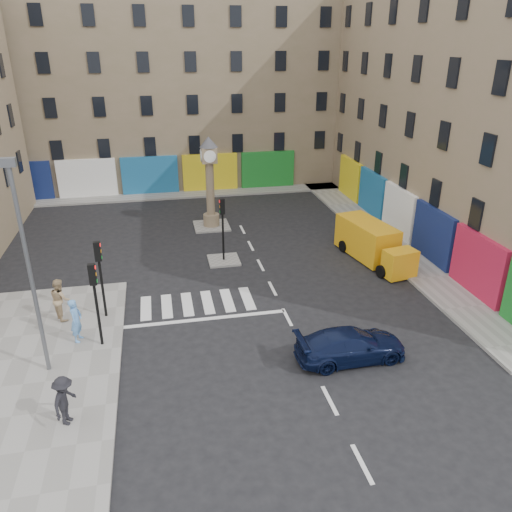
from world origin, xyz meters
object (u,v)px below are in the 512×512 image
object	(u,v)px
yellow_van	(372,243)
lamp_post	(28,260)
pedestrian_dark	(65,401)
traffic_light_left_far	(100,267)
clock_pillar	(210,177)
pedestrian_tan	(60,299)
traffic_light_island	(223,220)
pedestrian_blue	(76,320)
navy_sedan	(351,345)
traffic_light_left_near	(95,292)

from	to	relation	value
yellow_van	lamp_post	bearing A→B (deg)	-165.91
yellow_van	pedestrian_dark	distance (m)	19.06
traffic_light_left_far	pedestrian_dark	size ratio (longest dim) A/B	2.05
clock_pillar	yellow_van	size ratio (longest dim) A/B	1.00
traffic_light_left_far	pedestrian_tan	size ratio (longest dim) A/B	1.87
pedestrian_tan	pedestrian_dark	world-z (taller)	pedestrian_tan
traffic_light_island	pedestrian_blue	size ratio (longest dim) A/B	1.90
clock_pillar	traffic_light_left_far	bearing A→B (deg)	-118.94
pedestrian_tan	navy_sedan	bearing A→B (deg)	-142.05
clock_pillar	yellow_van	xyz separation A→B (m)	(8.56, -7.50, -2.48)
pedestrian_dark	traffic_light_left_near	bearing A→B (deg)	10.62
traffic_light_left_near	lamp_post	xyz separation A→B (m)	(-1.90, -1.40, 2.17)
traffic_light_left_far	traffic_light_island	size ratio (longest dim) A/B	1.00
traffic_light_left_far	navy_sedan	size ratio (longest dim) A/B	0.82
navy_sedan	pedestrian_blue	xyz separation A→B (m)	(-10.94, 3.41, 0.47)
traffic_light_island	traffic_light_left_near	bearing A→B (deg)	-128.93
lamp_post	yellow_van	bearing A→B (deg)	24.65
yellow_van	pedestrian_blue	xyz separation A→B (m)	(-15.85, -5.79, 0.06)
traffic_light_left_near	navy_sedan	xyz separation A→B (m)	(9.95, -2.91, -1.96)
clock_pillar	yellow_van	distance (m)	11.65
traffic_light_left_near	pedestrian_blue	size ratio (longest dim) A/B	1.90
traffic_light_island	yellow_van	bearing A→B (deg)	-10.00
traffic_light_left_far	pedestrian_blue	bearing A→B (deg)	-117.54
pedestrian_dark	lamp_post	bearing A→B (deg)	39.26
traffic_light_island	pedestrian_dark	xyz separation A→B (m)	(-7.04, -12.46, -1.54)
traffic_light_left_near	pedestrian_blue	bearing A→B (deg)	153.11
pedestrian_tan	yellow_van	bearing A→B (deg)	-104.78
pedestrian_blue	traffic_light_left_near	bearing A→B (deg)	-103.12
traffic_light_left_far	traffic_light_island	xyz separation A→B (m)	(6.30, 5.40, -0.03)
navy_sedan	pedestrian_tan	world-z (taller)	pedestrian_tan
lamp_post	navy_sedan	world-z (taller)	lamp_post
navy_sedan	yellow_van	size ratio (longest dim) A/B	0.74
traffic_light_island	lamp_post	distance (m)	12.52
traffic_light_island	clock_pillar	bearing A→B (deg)	90.00
yellow_van	pedestrian_tan	distance (m)	17.20
traffic_light_left_far	pedestrian_dark	world-z (taller)	traffic_light_left_far
traffic_light_left_near	traffic_light_island	world-z (taller)	traffic_light_left_near
traffic_light_left_far	pedestrian_dark	distance (m)	7.27
pedestrian_tan	pedestrian_dark	size ratio (longest dim) A/B	1.09
traffic_light_left_near	lamp_post	bearing A→B (deg)	-143.62
traffic_light_island	yellow_van	distance (m)	8.83
navy_sedan	pedestrian_dark	distance (m)	10.84
traffic_light_island	pedestrian_blue	distance (m)	10.42
lamp_post	clock_pillar	world-z (taller)	lamp_post
pedestrian_tan	clock_pillar	bearing A→B (deg)	-63.51
navy_sedan	pedestrian_tan	distance (m)	13.10
traffic_light_left_far	pedestrian_tan	distance (m)	2.44
navy_sedan	pedestrian_dark	xyz separation A→B (m)	(-10.69, -1.74, 0.40)
traffic_light_left_near	traffic_light_left_far	xyz separation A→B (m)	(0.00, 2.40, 0.00)
traffic_light_left_near	navy_sedan	distance (m)	10.55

